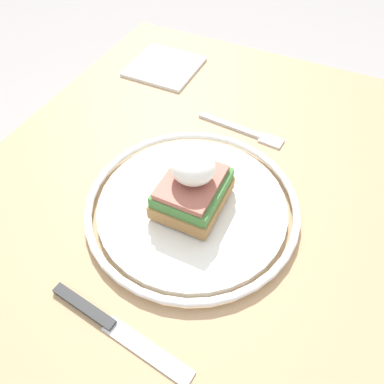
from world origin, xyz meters
TOP-DOWN VIEW (x-y plane):
  - ground_plane at (0.00, 0.00)m, footprint 6.00×6.00m
  - dining_table at (0.00, 0.00)m, footprint 0.91×0.65m
  - plate at (-0.03, -0.00)m, footprint 0.28×0.28m
  - sandwich at (-0.03, 0.00)m, footprint 0.10×0.08m
  - fork at (-0.20, 0.01)m, footprint 0.03×0.15m
  - knife at (0.15, -0.01)m, footprint 0.04×0.18m
  - napkin at (-0.31, -0.19)m, footprint 0.12×0.12m

SIDE VIEW (x-z plane):
  - ground_plane at x=0.00m, z-range 0.00..0.00m
  - dining_table at x=0.00m, z-range 0.23..0.95m
  - fork at x=-0.20m, z-range 0.72..0.72m
  - knife at x=0.15m, z-range 0.72..0.73m
  - napkin at x=-0.31m, z-range 0.72..0.73m
  - plate at x=-0.03m, z-range 0.72..0.74m
  - sandwich at x=-0.03m, z-range 0.73..0.81m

